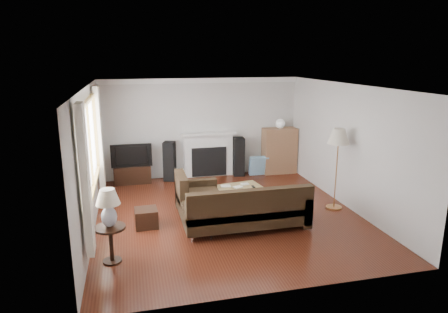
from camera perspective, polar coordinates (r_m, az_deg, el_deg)
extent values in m
cube|color=#4C1E10|center=(7.94, 0.51, -8.24)|extent=(5.10, 5.60, 0.04)
cube|color=white|center=(7.37, 0.55, 10.06)|extent=(5.10, 5.60, 0.04)
cube|color=silver|center=(10.19, -3.22, 4.09)|extent=(5.00, 0.04, 2.50)
cube|color=silver|center=(5.05, 8.15, -6.59)|extent=(5.00, 0.04, 2.50)
cube|color=silver|center=(7.38, -18.66, -0.53)|extent=(0.04, 5.50, 2.50)
cube|color=silver|center=(8.50, 17.12, 1.46)|extent=(0.04, 5.50, 2.50)
cube|color=olive|center=(7.11, -18.58, 1.44)|extent=(0.12, 2.74, 1.54)
cube|color=white|center=(5.68, -19.18, -3.28)|extent=(0.10, 0.35, 2.10)
cube|color=white|center=(8.62, -17.37, 2.64)|extent=(0.10, 0.35, 2.10)
cube|color=white|center=(10.25, -2.23, 0.31)|extent=(1.40, 0.26, 1.15)
cube|color=black|center=(10.03, -12.93, -2.47)|extent=(0.88, 0.40, 0.44)
imported|color=black|center=(9.90, -13.09, 0.29)|extent=(0.96, 0.13, 0.56)
cube|color=black|center=(10.02, -7.78, -0.65)|extent=(0.36, 0.40, 0.98)
cube|color=black|center=(10.35, 2.08, 0.00)|extent=(0.30, 0.35, 0.99)
cube|color=#8E6242|center=(10.65, 7.89, 0.84)|extent=(0.87, 0.41, 1.20)
sphere|color=white|center=(10.51, 8.03, 4.66)|extent=(0.24, 0.24, 0.24)
cube|color=black|center=(7.21, 3.10, -7.28)|extent=(2.43, 1.77, 0.78)
cube|color=olive|center=(8.41, 1.84, -5.53)|extent=(1.07, 0.69, 0.39)
cube|color=black|center=(7.47, -11.04, -8.60)|extent=(0.41, 0.41, 0.34)
cube|color=#B5773E|center=(8.30, 15.77, -1.76)|extent=(0.54, 0.54, 1.65)
cube|color=black|center=(6.35, -15.81, -11.97)|extent=(0.46, 0.46, 0.57)
cube|color=silver|center=(6.12, -16.17, -7.13)|extent=(0.36, 0.36, 0.58)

